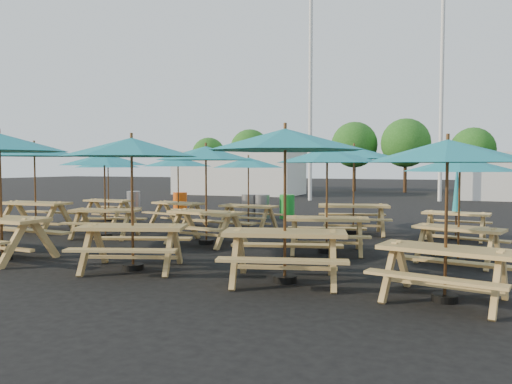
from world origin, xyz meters
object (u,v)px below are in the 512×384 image
at_px(picnic_unit_14, 456,206).
at_px(waste_bin_3, 262,207).
at_px(waste_bin_4, 287,207).
at_px(picnic_unit_1, 34,154).
at_px(picnic_unit_10, 327,160).
at_px(waste_bin_1, 180,203).
at_px(picnic_unit_4, 104,163).
at_px(picnic_unit_13, 460,169).
at_px(picnic_unit_6, 132,153).
at_px(picnic_unit_2, 108,166).
at_px(picnic_unit_5, 178,165).
at_px(picnic_unit_11, 354,157).
at_px(picnic_unit_9, 285,147).
at_px(waste_bin_2, 249,206).
at_px(picnic_unit_8, 248,166).
at_px(picnic_unit_7, 206,158).
at_px(waste_bin_0, 133,202).
at_px(picnic_unit_12, 447,158).

distance_m(picnic_unit_14, waste_bin_3, 6.99).
distance_m(waste_bin_3, waste_bin_4, 0.88).
height_order(picnic_unit_1, picnic_unit_10, picnic_unit_1).
height_order(waste_bin_1, waste_bin_3, same).
distance_m(picnic_unit_4, picnic_unit_10, 5.88).
bearing_deg(picnic_unit_13, waste_bin_3, 152.35).
height_order(picnic_unit_6, picnic_unit_13, picnic_unit_6).
distance_m(picnic_unit_1, picnic_unit_14, 11.49).
xyz_separation_m(picnic_unit_2, picnic_unit_13, (11.02, -3.42, -0.06)).
distance_m(picnic_unit_5, picnic_unit_11, 5.45).
xyz_separation_m(picnic_unit_4, picnic_unit_6, (3.12, -3.07, 0.16)).
bearing_deg(picnic_unit_14, picnic_unit_4, -152.98).
xyz_separation_m(picnic_unit_4, picnic_unit_9, (5.95, -2.95, 0.24)).
distance_m(picnic_unit_2, picnic_unit_10, 9.02).
distance_m(picnic_unit_4, picnic_unit_6, 4.38).
bearing_deg(waste_bin_4, picnic_unit_4, -114.65).
relative_size(picnic_unit_5, picnic_unit_11, 0.87).
bearing_deg(picnic_unit_1, waste_bin_2, 50.92).
height_order(picnic_unit_4, picnic_unit_8, picnic_unit_4).
bearing_deg(picnic_unit_7, picnic_unit_5, 139.15).
distance_m(picnic_unit_4, waste_bin_1, 6.45).
height_order(picnic_unit_9, picnic_unit_13, picnic_unit_9).
distance_m(picnic_unit_4, picnic_unit_14, 9.06).
bearing_deg(picnic_unit_7, waste_bin_3, 106.88).
bearing_deg(picnic_unit_13, picnic_unit_5, 174.36).
relative_size(picnic_unit_8, waste_bin_4, 2.75).
xyz_separation_m(picnic_unit_6, picnic_unit_10, (2.77, 3.05, -0.10)).
bearing_deg(waste_bin_1, waste_bin_2, -3.66).
height_order(picnic_unit_9, picnic_unit_14, picnic_unit_9).
relative_size(picnic_unit_11, waste_bin_0, 3.53).
bearing_deg(waste_bin_0, picnic_unit_10, -32.92).
bearing_deg(waste_bin_3, picnic_unit_4, -109.00).
bearing_deg(picnic_unit_14, waste_bin_1, 169.84).
xyz_separation_m(picnic_unit_4, waste_bin_2, (1.53, 5.92, -1.51)).
distance_m(picnic_unit_5, picnic_unit_7, 3.90).
bearing_deg(picnic_unit_8, picnic_unit_1, -148.48).
distance_m(picnic_unit_7, waste_bin_1, 7.64).
bearing_deg(picnic_unit_13, picnic_unit_6, -136.02).
height_order(picnic_unit_10, waste_bin_1, picnic_unit_10).
bearing_deg(picnic_unit_9, picnic_unit_5, 117.26).
xyz_separation_m(picnic_unit_11, picnic_unit_12, (2.53, -6.31, -0.15)).
bearing_deg(waste_bin_3, picnic_unit_10, -57.07).
xyz_separation_m(picnic_unit_1, waste_bin_0, (-1.00, 5.92, -1.77)).
xyz_separation_m(picnic_unit_5, waste_bin_2, (1.15, 2.93, -1.47)).
distance_m(picnic_unit_7, waste_bin_2, 6.25).
relative_size(picnic_unit_5, waste_bin_3, 3.07).
bearing_deg(waste_bin_0, picnic_unit_4, -59.55).
height_order(picnic_unit_11, picnic_unit_14, picnic_unit_11).
relative_size(picnic_unit_12, picnic_unit_14, 1.31).
height_order(waste_bin_0, waste_bin_1, same).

